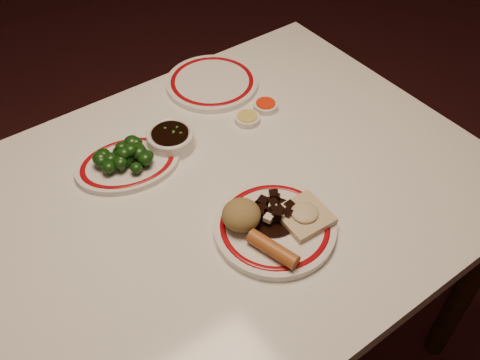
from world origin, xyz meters
The scene contains 13 objects.
ground centered at (0.00, 0.00, 0.00)m, with size 7.00×7.00×0.00m, color black.
dining_table centered at (0.00, 0.00, 0.66)m, with size 1.20×0.90×0.75m.
main_plate centered at (0.02, -0.16, 0.76)m, with size 0.31×0.31×0.02m.
rice_mound centered at (-0.03, -0.12, 0.80)m, with size 0.08×0.08×0.06m, color olive.
spring_roll centered at (-0.03, -0.21, 0.78)m, with size 0.03×0.03×0.11m, color #A95F29.
fried_wonton centered at (0.08, -0.18, 0.78)m, with size 0.10×0.10×0.03m.
stirfry_heap centered at (0.04, -0.14, 0.78)m, with size 0.11×0.11×0.03m.
broccoli_plate centered at (-0.13, 0.19, 0.76)m, with size 0.27×0.25×0.02m.
broccoli_pile centered at (-0.13, 0.19, 0.79)m, with size 0.12×0.11×0.05m.
soy_bowl centered at (-0.01, 0.19, 0.77)m, with size 0.11×0.11×0.04m.
sweet_sour_dish centered at (0.26, 0.17, 0.76)m, with size 0.06×0.06×0.02m.
mustard_dish centered at (0.19, 0.15, 0.76)m, with size 0.06×0.06×0.02m.
far_plate centered at (0.20, 0.33, 0.76)m, with size 0.27×0.27×0.02m.
Camera 1 is at (-0.44, -0.67, 1.62)m, focal length 40.00 mm.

